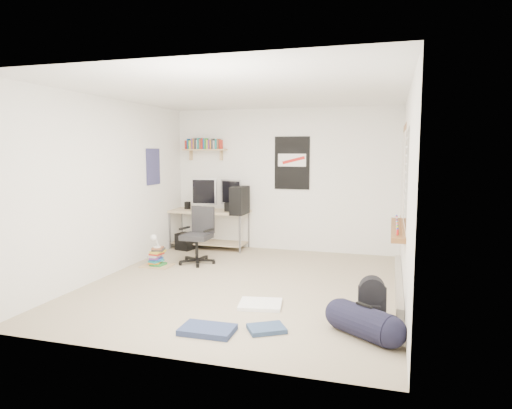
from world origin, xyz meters
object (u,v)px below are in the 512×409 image
(desk, at_px, (210,228))
(book_stack, at_px, (157,256))
(backpack, at_px, (372,305))
(duffel_bag, at_px, (364,323))
(office_chair, at_px, (197,233))

(desk, relative_size, book_stack, 3.60)
(backpack, distance_m, duffel_bag, 0.40)
(desk, bearing_deg, duffel_bag, -37.29)
(office_chair, bearing_deg, book_stack, -137.35)
(duffel_bag, bearing_deg, desk, 167.18)
(backpack, bearing_deg, book_stack, 150.63)
(book_stack, bearing_deg, backpack, -24.29)
(desk, relative_size, duffel_bag, 2.43)
(office_chair, bearing_deg, duffel_bag, -29.47)
(desk, height_order, book_stack, desk)
(backpack, bearing_deg, duffel_bag, -103.14)
(desk, xyz_separation_m, office_chair, (0.25, -1.13, 0.12))
(desk, relative_size, backpack, 3.93)
(backpack, bearing_deg, office_chair, 141.57)
(desk, xyz_separation_m, backpack, (2.99, -2.94, -0.16))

